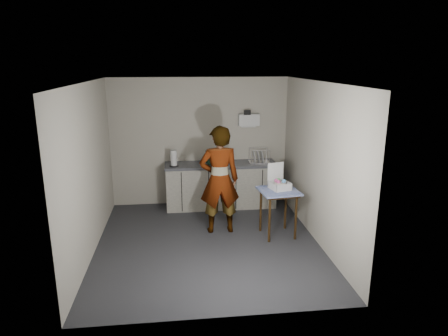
{
  "coord_description": "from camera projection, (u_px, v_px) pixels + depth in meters",
  "views": [
    {
      "loc": [
        -0.44,
        -6.03,
        2.9
      ],
      "look_at": [
        0.32,
        0.45,
        1.15
      ],
      "focal_mm": 32.0,
      "sensor_mm": 36.0,
      "label": 1
    }
  ],
  "objects": [
    {
      "name": "wall_back",
      "position": [
        200.0,
        142.0,
        8.16
      ],
      "size": [
        3.6,
        0.02,
        2.6
      ],
      "primitive_type": "cube",
      "color": "beige",
      "rests_on": "ground"
    },
    {
      "name": "dish_rack",
      "position": [
        259.0,
        159.0,
        8.09
      ],
      "size": [
        0.41,
        0.31,
        0.29
      ],
      "color": "white",
      "rests_on": "kitchen_counter"
    },
    {
      "name": "ceiling",
      "position": [
        206.0,
        82.0,
        5.91
      ],
      "size": [
        3.6,
        4.0,
        0.01
      ],
      "primitive_type": "cube",
      "color": "white",
      "rests_on": "wall_back"
    },
    {
      "name": "bakery_box",
      "position": [
        279.0,
        183.0,
        6.72
      ],
      "size": [
        0.38,
        0.39,
        0.43
      ],
      "rotation": [
        0.0,
        0.0,
        0.29
      ],
      "color": "white",
      "rests_on": "side_table"
    },
    {
      "name": "dark_bottle",
      "position": [
        207.0,
        157.0,
        8.04
      ],
      "size": [
        0.07,
        0.07,
        0.25
      ],
      "primitive_type": "cylinder",
      "color": "black",
      "rests_on": "kitchen_counter"
    },
    {
      "name": "soap_bottle",
      "position": [
        210.0,
        157.0,
        7.9
      ],
      "size": [
        0.16,
        0.16,
        0.32
      ],
      "primitive_type": "imported",
      "rotation": [
        0.0,
        0.0,
        0.33
      ],
      "color": "black",
      "rests_on": "kitchen_counter"
    },
    {
      "name": "side_table",
      "position": [
        278.0,
        196.0,
        6.71
      ],
      "size": [
        0.69,
        0.69,
        0.81
      ],
      "rotation": [
        0.0,
        0.0,
        0.11
      ],
      "color": "#311F0B",
      "rests_on": "ground"
    },
    {
      "name": "wall_right",
      "position": [
        317.0,
        163.0,
        6.45
      ],
      "size": [
        0.02,
        4.0,
        2.6
      ],
      "primitive_type": "cube",
      "color": "beige",
      "rests_on": "ground"
    },
    {
      "name": "wall_shelf",
      "position": [
        249.0,
        120.0,
        8.09
      ],
      "size": [
        0.42,
        0.18,
        0.37
      ],
      "color": "white",
      "rests_on": "ground"
    },
    {
      "name": "wall_left",
      "position": [
        90.0,
        170.0,
        6.05
      ],
      "size": [
        0.02,
        4.0,
        2.6
      ],
      "primitive_type": "cube",
      "color": "beige",
      "rests_on": "ground"
    },
    {
      "name": "standing_man",
      "position": [
        219.0,
        180.0,
        6.81
      ],
      "size": [
        0.7,
        0.47,
        1.88
      ],
      "primitive_type": "imported",
      "rotation": [
        0.0,
        0.0,
        3.17
      ],
      "color": "#B2A593",
      "rests_on": "ground"
    },
    {
      "name": "ground",
      "position": [
        208.0,
        243.0,
        6.59
      ],
      "size": [
        4.0,
        4.0,
        0.0
      ],
      "primitive_type": "plane",
      "color": "#28292E",
      "rests_on": "ground"
    },
    {
      "name": "kitchen_counter",
      "position": [
        221.0,
        186.0,
        8.15
      ],
      "size": [
        2.24,
        0.62,
        0.91
      ],
      "color": "black",
      "rests_on": "ground"
    },
    {
      "name": "paper_towel",
      "position": [
        174.0,
        159.0,
        7.78
      ],
      "size": [
        0.18,
        0.18,
        0.32
      ],
      "color": "black",
      "rests_on": "kitchen_counter"
    },
    {
      "name": "soda_can",
      "position": [
        215.0,
        161.0,
        8.0
      ],
      "size": [
        0.06,
        0.06,
        0.12
      ],
      "primitive_type": "cylinder",
      "color": "red",
      "rests_on": "kitchen_counter"
    }
  ]
}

